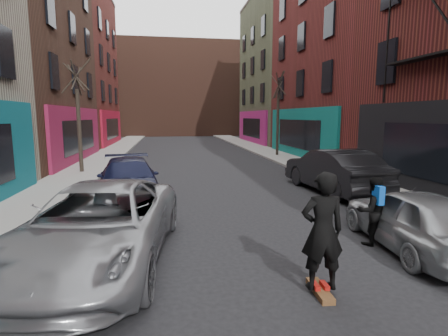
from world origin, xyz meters
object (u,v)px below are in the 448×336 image
object	(u,v)px
tree_left_far	(78,108)
pedestrian	(373,211)
skateboard	(320,290)
parked_left_far	(99,225)
tree_right_far	(278,108)
parked_left_end	(128,180)
skateboarder	(322,231)
parked_right_far	(415,219)
parked_right_end	(333,170)

from	to	relation	value
tree_left_far	pedestrian	bearing A→B (deg)	-52.10
tree_left_far	skateboard	distance (m)	15.56
parked_left_far	pedestrian	xyz separation A→B (m)	(6.03, 0.09, 0.01)
tree_right_far	parked_left_end	xyz separation A→B (m)	(-9.40, -12.17, -2.80)
skateboarder	pedestrian	xyz separation A→B (m)	(2.16, 1.96, -0.29)
parked_right_far	skateboard	size ratio (longest dim) A/B	5.19
tree_left_far	parked_right_end	xyz separation A→B (m)	(10.80, -6.09, -2.52)
tree_left_far	parked_right_end	bearing A→B (deg)	-29.40
parked_right_end	skateboard	xyz separation A→B (m)	(-3.93, -7.47, -0.81)
parked_left_end	skateboard	distance (m)	8.36
parked_left_far	skateboarder	distance (m)	4.31
tree_left_far	parked_left_far	xyz separation A→B (m)	(3.00, -11.68, -2.58)
tree_left_far	skateboarder	world-z (taller)	tree_left_far
parked_left_end	pedestrian	xyz separation A→B (m)	(6.03, -5.42, 0.08)
parked_right_far	skateboarder	distance (m)	3.29
parked_left_end	tree_left_far	bearing A→B (deg)	108.68
parked_left_end	parked_right_end	xyz separation A→B (m)	(7.80, 0.09, 0.13)
skateboarder	tree_left_far	bearing A→B (deg)	-59.67
parked_left_far	tree_right_far	bearing A→B (deg)	69.08
tree_left_far	skateboard	size ratio (longest dim) A/B	8.12
parked_left_far	parked_left_end	world-z (taller)	parked_left_far
parked_left_far	parked_right_far	xyz separation A→B (m)	(6.76, -0.36, -0.09)
tree_right_far	pedestrian	distance (m)	18.12
tree_right_far	parked_left_far	distance (m)	20.21
parked_right_far	skateboard	bearing A→B (deg)	32.69
skateboard	pedestrian	xyz separation A→B (m)	(2.16, 1.96, 0.75)
parked_right_end	parked_left_end	bearing A→B (deg)	-4.06
tree_right_far	tree_left_far	bearing A→B (deg)	-154.18
parked_left_end	parked_right_end	distance (m)	7.80
tree_left_far	parked_right_end	size ratio (longest dim) A/B	1.25
tree_right_far	parked_left_far	xyz separation A→B (m)	(-9.40, -17.68, -2.73)
parked_right_far	pedestrian	world-z (taller)	pedestrian
parked_right_far	pedestrian	xyz separation A→B (m)	(-0.74, 0.45, 0.10)
parked_right_far	pedestrian	distance (m)	0.87
parked_right_end	skateboard	world-z (taller)	parked_right_end
skateboard	skateboarder	world-z (taller)	skateboarder
tree_right_far	parked_left_far	size ratio (longest dim) A/B	1.19
parked_left_far	skateboarder	bearing A→B (deg)	-18.76
tree_left_far	skateboarder	bearing A→B (deg)	-63.12
parked_left_far	pedestrian	world-z (taller)	parked_left_far
skateboarder	parked_left_far	bearing A→B (deg)	-22.38
pedestrian	parked_right_end	bearing A→B (deg)	-105.93
skateboard	parked_left_far	bearing A→B (deg)	157.62
parked_left_end	parked_right_far	world-z (taller)	parked_left_end
skateboarder	tree_right_far	bearing A→B (deg)	-102.33
parked_left_far	skateboarder	size ratio (longest dim) A/B	2.89
skateboard	parked_right_end	bearing A→B (deg)	65.72
parked_right_far	skateboarder	bearing A→B (deg)	32.69
tree_left_far	parked_right_far	size ratio (longest dim) A/B	1.57
tree_left_far	pedestrian	xyz separation A→B (m)	(9.03, -11.59, -2.58)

